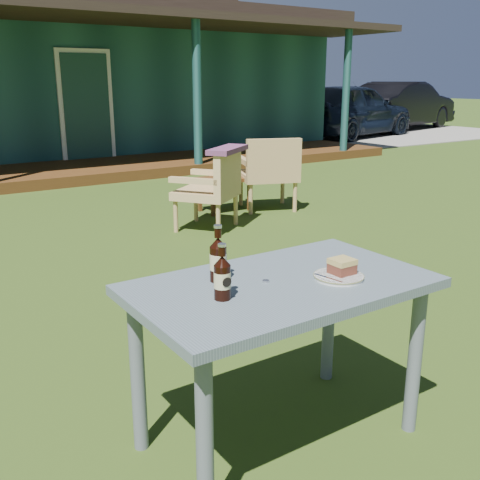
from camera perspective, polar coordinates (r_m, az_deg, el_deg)
ground at (r=3.81m, az=-11.00°, el=-7.40°), size 80.00×80.00×0.00m
gravel_strip at (r=16.73m, az=11.55°, el=10.57°), size 9.00×6.00×0.02m
car_near at (r=15.56m, az=11.14°, el=12.84°), size 4.50×2.60×1.44m
car_far at (r=18.52m, az=16.15°, el=12.97°), size 4.60×2.46×1.44m
cafe_table at (r=2.28m, az=4.21°, el=-6.59°), size 1.20×0.70×0.72m
plate at (r=2.31m, az=9.99°, el=-3.66°), size 0.20×0.20×0.01m
cake_slice at (r=2.32m, az=10.33°, el=-2.62°), size 0.09×0.09×0.06m
fork at (r=2.25m, az=8.97°, el=-3.86°), size 0.03×0.14×0.00m
cola_bottle_near at (r=2.22m, az=-2.23°, el=-1.94°), size 0.07×0.07×0.23m
cola_bottle_far at (r=2.04m, az=-1.80°, el=-3.80°), size 0.06×0.06×0.21m
bottle_cap at (r=2.23m, az=2.64°, el=-4.20°), size 0.03×0.03×0.01m
armchair_left at (r=5.75m, az=-2.74°, el=5.50°), size 0.81×0.80×0.80m
armchair_right at (r=6.61m, az=3.02°, el=7.15°), size 0.80×0.78×0.86m
floral_throw at (r=5.63m, az=-1.25°, el=9.16°), size 0.64×0.55×0.05m
side_table at (r=6.57m, az=-1.58°, el=5.88°), size 0.60×0.40×0.40m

